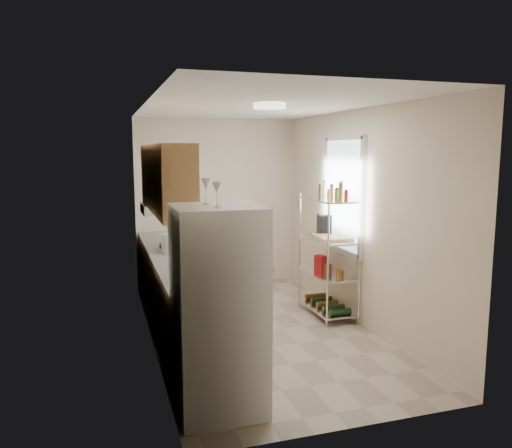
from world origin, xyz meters
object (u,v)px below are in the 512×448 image
(rice_cooker, at_px, (173,243))
(frying_pan_large, at_px, (170,246))
(cutting_board, at_px, (332,237))
(espresso_machine, at_px, (324,224))
(refrigerator, at_px, (218,309))

(rice_cooker, xyz_separation_m, frying_pan_large, (0.00, 0.29, -0.09))
(rice_cooker, relative_size, cutting_board, 0.58)
(rice_cooker, height_order, espresso_machine, espresso_machine)
(cutting_board, height_order, espresso_machine, espresso_machine)
(refrigerator, relative_size, frying_pan_large, 6.47)
(rice_cooker, distance_m, frying_pan_large, 0.30)
(cutting_board, bearing_deg, refrigerator, -136.04)
(cutting_board, bearing_deg, espresso_machine, 82.71)
(refrigerator, bearing_deg, frying_pan_large, 91.33)
(espresso_machine, bearing_deg, cutting_board, -83.15)
(rice_cooker, xyz_separation_m, cutting_board, (1.95, -0.30, 0.01))
(refrigerator, distance_m, espresso_machine, 2.90)
(refrigerator, xyz_separation_m, frying_pan_large, (-0.06, 2.41, 0.08))
(frying_pan_large, distance_m, cutting_board, 2.04)
(rice_cooker, xyz_separation_m, espresso_machine, (1.99, 0.02, 0.14))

